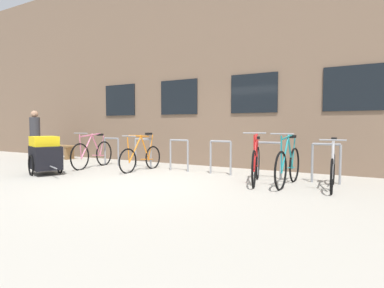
# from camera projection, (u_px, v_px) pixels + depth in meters

# --- Properties ---
(ground_plane) EXTENTS (42.00, 42.00, 0.00)m
(ground_plane) POSITION_uv_depth(u_px,v_px,m) (146.00, 184.00, 6.56)
(ground_plane) COLOR #B2ADA0
(storefront_building) EXTENTS (28.00, 6.78, 6.33)m
(storefront_building) POSITION_uv_depth(u_px,v_px,m) (253.00, 74.00, 12.06)
(storefront_building) COLOR #7A604C
(storefront_building) RESTS_ON ground
(bike_rack) EXTENTS (6.59, 0.05, 0.84)m
(bike_rack) POSITION_uv_depth(u_px,v_px,m) (199.00, 153.00, 8.07)
(bike_rack) COLOR gray
(bike_rack) RESTS_ON ground
(bicycle_pink) EXTENTS (0.47, 1.80, 1.02)m
(bicycle_pink) POSITION_uv_depth(u_px,v_px,m) (93.00, 154.00, 9.06)
(bicycle_pink) COLOR black
(bicycle_pink) RESTS_ON ground
(bicycle_orange) EXTENTS (0.44, 1.68, 1.02)m
(bicycle_orange) POSITION_uv_depth(u_px,v_px,m) (141.00, 157.00, 8.43)
(bicycle_orange) COLOR black
(bicycle_orange) RESTS_ON ground
(bicycle_red) EXTENTS (0.57, 1.74, 1.09)m
(bicycle_red) POSITION_uv_depth(u_px,v_px,m) (256.00, 164.00, 6.65)
(bicycle_red) COLOR black
(bicycle_red) RESTS_ON ground
(bicycle_teal) EXTENTS (0.44, 1.77, 1.08)m
(bicycle_teal) POSITION_uv_depth(u_px,v_px,m) (288.00, 165.00, 6.36)
(bicycle_teal) COLOR black
(bicycle_teal) RESTS_ON ground
(bicycle_silver) EXTENTS (0.44, 1.68, 0.98)m
(bicycle_silver) POSITION_uv_depth(u_px,v_px,m) (333.00, 169.00, 6.05)
(bicycle_silver) COLOR black
(bicycle_silver) RESTS_ON ground
(bike_trailer) EXTENTS (1.46, 0.90, 0.95)m
(bike_trailer) POSITION_uv_depth(u_px,v_px,m) (45.00, 154.00, 7.83)
(bike_trailer) COLOR black
(bike_trailer) RESTS_ON ground
(wooden_bench) EXTENTS (1.66, 0.40, 0.49)m
(wooden_bench) POSITION_uv_depth(u_px,v_px,m) (57.00, 149.00, 11.57)
(wooden_bench) COLOR olive
(wooden_bench) RESTS_ON ground
(person_by_bench) EXTENTS (0.32, 0.36, 1.69)m
(person_by_bench) POSITION_uv_depth(u_px,v_px,m) (35.00, 132.00, 10.46)
(person_by_bench) COLOR #1E2338
(person_by_bench) RESTS_ON ground
(backpack) EXTENTS (0.30, 0.23, 0.44)m
(backpack) POSITION_uv_depth(u_px,v_px,m) (42.00, 156.00, 10.16)
(backpack) COLOR #1E4C1E
(backpack) RESTS_ON ground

